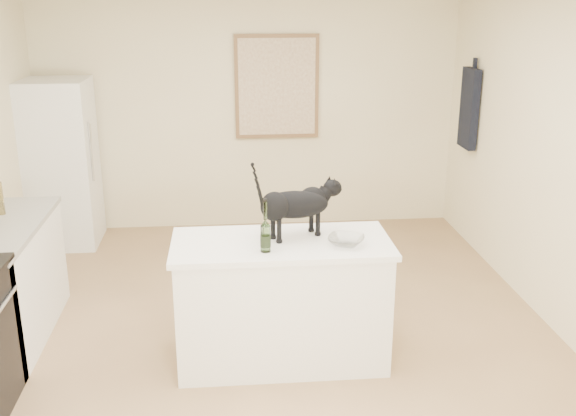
# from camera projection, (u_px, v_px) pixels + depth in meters

# --- Properties ---
(floor) EXTENTS (5.50, 5.50, 0.00)m
(floor) POSITION_uv_depth(u_px,v_px,m) (266.00, 344.00, 5.02)
(floor) COLOR #A58158
(floor) RESTS_ON ground
(wall_back) EXTENTS (4.50, 0.00, 4.50)m
(wall_back) POSITION_uv_depth(u_px,v_px,m) (249.00, 110.00, 7.22)
(wall_back) COLOR beige
(wall_back) RESTS_ON ground
(wall_right) EXTENTS (0.00, 5.50, 5.50)m
(wall_right) POSITION_uv_depth(u_px,v_px,m) (576.00, 169.00, 4.82)
(wall_right) COLOR beige
(wall_right) RESTS_ON ground
(island_base) EXTENTS (1.44, 0.67, 0.86)m
(island_base) POSITION_uv_depth(u_px,v_px,m) (282.00, 303.00, 4.70)
(island_base) COLOR white
(island_base) RESTS_ON floor
(island_top) EXTENTS (1.50, 0.70, 0.04)m
(island_top) POSITION_uv_depth(u_px,v_px,m) (281.00, 244.00, 4.56)
(island_top) COLOR white
(island_top) RESTS_ON island_base
(left_cabinets) EXTENTS (0.60, 1.40, 0.86)m
(left_cabinets) POSITION_uv_depth(u_px,v_px,m) (3.00, 285.00, 4.99)
(left_cabinets) COLOR white
(left_cabinets) RESTS_ON floor
(fridge) EXTENTS (0.68, 0.68, 1.70)m
(fridge) POSITION_uv_depth(u_px,v_px,m) (60.00, 164.00, 6.81)
(fridge) COLOR white
(fridge) RESTS_ON floor
(artwork_frame) EXTENTS (0.90, 0.03, 1.10)m
(artwork_frame) POSITION_uv_depth(u_px,v_px,m) (277.00, 87.00, 7.14)
(artwork_frame) COLOR brown
(artwork_frame) RESTS_ON wall_back
(artwork_canvas) EXTENTS (0.82, 0.00, 1.02)m
(artwork_canvas) POSITION_uv_depth(u_px,v_px,m) (277.00, 87.00, 7.12)
(artwork_canvas) COLOR beige
(artwork_canvas) RESTS_ON wall_back
(hanging_garment) EXTENTS (0.08, 0.34, 0.80)m
(hanging_garment) POSITION_uv_depth(u_px,v_px,m) (469.00, 108.00, 6.72)
(hanging_garment) COLOR black
(hanging_garment) RESTS_ON wall_right
(black_cat) EXTENTS (0.63, 0.41, 0.43)m
(black_cat) POSITION_uv_depth(u_px,v_px,m) (294.00, 208.00, 4.56)
(black_cat) COLOR black
(black_cat) RESTS_ON island_top
(wine_bottle) EXTENTS (0.07, 0.07, 0.32)m
(wine_bottle) POSITION_uv_depth(u_px,v_px,m) (265.00, 229.00, 4.33)
(wine_bottle) COLOR #3C6227
(wine_bottle) RESTS_ON island_top
(glass_bowl) EXTENTS (0.31, 0.31, 0.06)m
(glass_bowl) POSITION_uv_depth(u_px,v_px,m) (346.00, 241.00, 4.48)
(glass_bowl) COLOR silver
(glass_bowl) RESTS_ON island_top
(fridge_paper) EXTENTS (0.03, 0.14, 0.18)m
(fridge_paper) POSITION_uv_depth(u_px,v_px,m) (91.00, 133.00, 6.71)
(fridge_paper) COLOR silver
(fridge_paper) RESTS_ON fridge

